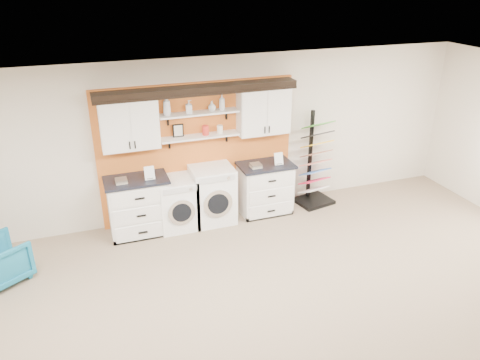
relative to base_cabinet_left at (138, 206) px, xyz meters
name	(u,v)px	position (x,y,z in m)	size (l,w,h in m)	color
ceiling	(310,133)	(1.13, -3.64, 2.30)	(10.00, 10.00, 0.00)	white
wall_back	(197,140)	(1.13, 0.36, 0.90)	(10.00, 10.00, 0.00)	beige
accent_panel	(198,152)	(1.13, 0.32, 0.70)	(3.40, 0.07, 2.40)	#CB6322
upper_cabinet_left	(129,123)	(0.00, 0.15, 1.38)	(0.90, 0.35, 0.84)	white
upper_cabinet_right	(263,110)	(2.26, 0.15, 1.38)	(0.90, 0.35, 0.84)	white
shelf_lower	(200,136)	(1.13, 0.16, 1.03)	(1.32, 0.28, 0.03)	white
shelf_upper	(199,113)	(1.13, 0.16, 1.43)	(1.32, 0.28, 0.03)	white
crown_molding	(198,89)	(1.13, 0.17, 1.83)	(3.30, 0.41, 0.13)	black
picture_frame	(178,131)	(0.78, 0.21, 1.16)	(0.18, 0.02, 0.22)	black
canister_red	(205,130)	(1.23, 0.16, 1.13)	(0.11, 0.11, 0.16)	red
canister_cream	(220,129)	(1.48, 0.16, 1.12)	(0.10, 0.10, 0.14)	silver
base_cabinet_left	(138,206)	(0.00, 0.00, 0.00)	(1.02, 0.66, 1.00)	white
base_cabinet_right	(265,188)	(2.26, 0.00, -0.03)	(0.96, 0.66, 0.94)	white
washer	(177,203)	(0.65, 0.00, -0.05)	(0.64, 0.71, 0.90)	white
dryer	(212,194)	(1.27, 0.00, 0.01)	(0.72, 0.71, 1.01)	white
sample_rack	(314,176)	(3.27, 0.04, 0.05)	(0.73, 0.65, 1.77)	black
armchair	(0,261)	(-2.05, -0.68, -0.18)	(0.67, 0.69, 0.63)	#146588
soap_bottle_a	(167,105)	(0.61, 0.16, 1.61)	(0.12, 0.12, 0.32)	silver
soap_bottle_b	(189,107)	(0.97, 0.16, 1.55)	(0.10, 0.10, 0.21)	silver
soap_bottle_c	(212,106)	(1.35, 0.16, 1.53)	(0.13, 0.13, 0.16)	silver
soap_bottle_d	(222,102)	(1.52, 0.16, 1.58)	(0.10, 0.10, 0.26)	silver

